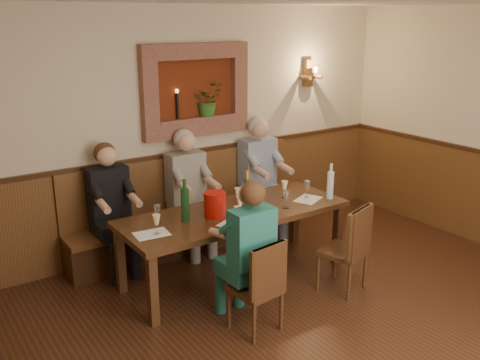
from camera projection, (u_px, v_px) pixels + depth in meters
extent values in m
cube|color=beige|center=(180.00, 130.00, 6.21)|extent=(6.00, 0.04, 2.80)
cube|color=#573618|center=(183.00, 199.00, 6.44)|extent=(6.00, 0.04, 1.10)
cube|color=#381E0F|center=(181.00, 153.00, 6.27)|extent=(6.02, 0.06, 0.05)
cube|color=#5C200D|center=(194.00, 90.00, 6.17)|extent=(1.00, 0.02, 0.70)
cube|color=#925B4A|center=(195.00, 51.00, 6.01)|extent=(1.36, 0.12, 0.18)
cube|color=#925B4A|center=(197.00, 128.00, 6.26)|extent=(1.36, 0.12, 0.18)
cube|color=#925B4A|center=(149.00, 94.00, 5.82)|extent=(0.18, 0.12, 0.70)
cube|color=#925B4A|center=(239.00, 87.00, 6.45)|extent=(0.18, 0.12, 0.70)
cube|color=#925B4A|center=(197.00, 119.00, 6.23)|extent=(1.00, 0.14, 0.04)
imported|color=#2E6121|center=(208.00, 99.00, 6.25)|extent=(0.35, 0.30, 0.39)
cylinder|color=black|center=(177.00, 106.00, 6.05)|extent=(0.03, 0.03, 0.30)
cylinder|color=#FFBF59|center=(177.00, 91.00, 6.00)|extent=(0.04, 0.04, 0.04)
cube|color=#573618|center=(308.00, 73.00, 7.03)|extent=(0.12, 0.08, 0.35)
cylinder|color=#573618|center=(306.00, 78.00, 6.94)|extent=(0.05, 0.18, 0.05)
cylinder|color=#573618|center=(317.00, 77.00, 7.04)|extent=(0.05, 0.18, 0.05)
cylinder|color=#FFBF59|center=(315.00, 70.00, 6.91)|extent=(0.06, 0.06, 0.06)
cube|color=#382310|center=(235.00, 213.00, 5.50)|extent=(2.40, 0.90, 0.06)
cube|color=#382310|center=(153.00, 291.00, 4.71)|extent=(0.08, 0.08, 0.69)
cube|color=#382310|center=(337.00, 235.00, 5.92)|extent=(0.08, 0.08, 0.69)
cube|color=#382310|center=(120.00, 260.00, 5.30)|extent=(0.08, 0.08, 0.69)
cube|color=#382310|center=(294.00, 215.00, 6.50)|extent=(0.08, 0.08, 0.69)
cube|color=#381E0F|center=(192.00, 232.00, 6.37)|extent=(3.00, 0.40, 0.40)
cube|color=#573618|center=(192.00, 215.00, 6.30)|extent=(3.00, 0.45, 0.06)
cube|color=#573618|center=(183.00, 182.00, 6.35)|extent=(3.00, 0.06, 0.66)
cube|color=#382310|center=(255.00, 310.00, 4.71)|extent=(0.40, 0.40, 0.36)
cube|color=#382310|center=(255.00, 289.00, 4.65)|extent=(0.42, 0.42, 0.05)
cube|color=#382310|center=(270.00, 270.00, 4.45)|extent=(0.38, 0.08, 0.45)
cube|color=#382310|center=(342.00, 271.00, 5.40)|extent=(0.48, 0.48, 0.38)
cube|color=#382310|center=(343.00, 252.00, 5.34)|extent=(0.50, 0.50, 0.05)
cube|color=#382310|center=(361.00, 232.00, 5.15)|extent=(0.40, 0.16, 0.48)
cube|color=black|center=(118.00, 254.00, 5.71)|extent=(0.42, 0.44, 0.45)
cube|color=black|center=(108.00, 192.00, 5.65)|extent=(0.42, 0.22, 0.55)
sphere|color=#D8A384|center=(107.00, 156.00, 5.50)|extent=(0.21, 0.21, 0.21)
sphere|color=#4C2D19|center=(105.00, 153.00, 5.53)|extent=(0.23, 0.23, 0.23)
cube|color=#615B59|center=(195.00, 235.00, 6.21)|extent=(0.43, 0.45, 0.45)
cube|color=#615B59|center=(186.00, 176.00, 6.15)|extent=(0.43, 0.23, 0.57)
sphere|color=#D8A384|center=(186.00, 142.00, 5.99)|extent=(0.22, 0.22, 0.22)
sphere|color=#B2B2B2|center=(184.00, 139.00, 6.03)|extent=(0.24, 0.24, 0.24)
cube|color=navy|center=(265.00, 218.00, 6.75)|extent=(0.45, 0.47, 0.45)
cube|color=navy|center=(257.00, 162.00, 6.70)|extent=(0.45, 0.24, 0.59)
sphere|color=#D8A384|center=(260.00, 129.00, 6.54)|extent=(0.22, 0.22, 0.22)
sphere|color=#B2B2B2|center=(257.00, 126.00, 6.57)|extent=(0.25, 0.25, 0.25)
cube|color=#1A5B5E|center=(241.00, 296.00, 4.86)|extent=(0.39, 0.41, 0.45)
cube|color=#1A5B5E|center=(252.00, 237.00, 4.55)|extent=(0.39, 0.21, 0.51)
sphere|color=#D8A384|center=(250.00, 194.00, 4.47)|extent=(0.20, 0.20, 0.20)
sphere|color=#4C2D19|center=(253.00, 193.00, 4.43)|extent=(0.22, 0.22, 0.22)
cylinder|color=red|center=(215.00, 204.00, 5.30)|extent=(0.26, 0.26, 0.25)
cylinder|color=#19471E|center=(247.00, 193.00, 5.58)|extent=(0.07, 0.07, 0.30)
cylinder|color=orange|center=(247.00, 175.00, 5.52)|extent=(0.03, 0.03, 0.09)
cylinder|color=#19471E|center=(185.00, 205.00, 5.16)|extent=(0.10, 0.10, 0.33)
cylinder|color=#19471E|center=(184.00, 184.00, 5.10)|extent=(0.04, 0.04, 0.09)
cylinder|color=silver|center=(330.00, 185.00, 5.82)|extent=(0.09, 0.09, 0.30)
cylinder|color=silver|center=(331.00, 168.00, 5.76)|extent=(0.04, 0.04, 0.09)
cube|color=white|center=(152.00, 234.00, 4.90)|extent=(0.33, 0.25, 0.00)
cube|color=white|center=(251.00, 212.00, 5.45)|extent=(0.38, 0.33, 0.00)
cube|color=white|center=(308.00, 199.00, 5.83)|extent=(0.37, 0.33, 0.00)
cube|color=white|center=(233.00, 223.00, 5.15)|extent=(0.35, 0.31, 0.00)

